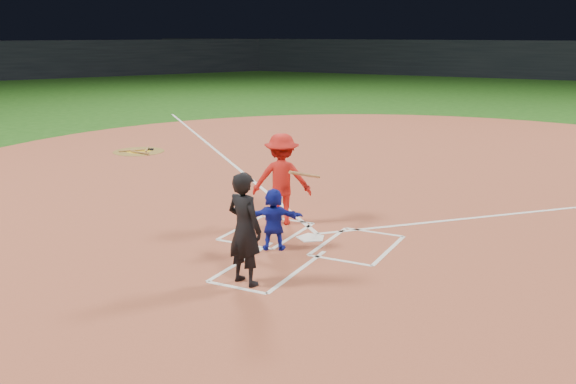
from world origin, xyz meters
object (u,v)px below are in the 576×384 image
at_px(catcher, 274,219).
at_px(umpire, 245,229).
at_px(on_deck_circle, 139,151).
at_px(batter_at_plate, 282,179).
at_px(home_plate, 311,238).

bearing_deg(catcher, umpire, 77.86).
xyz_separation_m(on_deck_circle, umpire, (9.11, -8.39, 0.91)).
distance_m(on_deck_circle, umpire, 12.42).
bearing_deg(umpire, batter_at_plate, -58.13).
bearing_deg(batter_at_plate, catcher, -67.77).
bearing_deg(batter_at_plate, on_deck_circle, 147.47).
xyz_separation_m(home_plate, catcher, (-0.35, -0.89, 0.57)).
relative_size(catcher, umpire, 0.63).
height_order(on_deck_circle, catcher, catcher).
height_order(home_plate, on_deck_circle, home_plate).
bearing_deg(umpire, on_deck_circle, -28.12).
height_order(catcher, umpire, umpire).
bearing_deg(home_plate, on_deck_circle, -32.66).
xyz_separation_m(umpire, batter_at_plate, (-1.01, 3.22, 0.04)).
distance_m(home_plate, batter_at_plate, 1.51).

